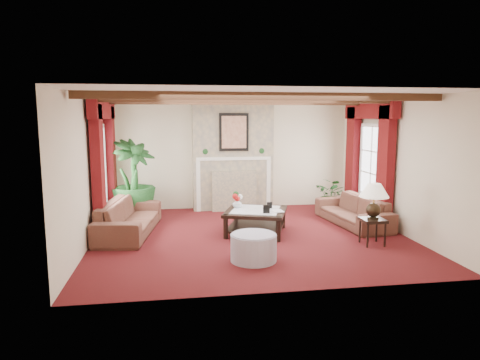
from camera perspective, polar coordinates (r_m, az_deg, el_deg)
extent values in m
plane|color=#410B11|center=(8.48, 1.41, -7.45)|extent=(6.00, 6.00, 0.00)
plane|color=white|center=(8.17, 1.48, 11.09)|extent=(6.00, 6.00, 0.00)
cube|color=beige|center=(10.92, -1.12, 3.33)|extent=(6.00, 0.02, 2.70)
cube|color=beige|center=(8.24, -19.57, 1.17)|extent=(0.02, 5.50, 2.70)
cube|color=beige|center=(9.23, 20.10, 1.88)|extent=(0.02, 5.50, 2.70)
imported|color=#3D1019|center=(8.82, -14.58, -4.13)|extent=(2.46, 1.29, 0.89)
imported|color=#3D1019|center=(9.59, 14.84, -3.36)|extent=(2.22, 1.08, 0.82)
imported|color=black|center=(10.06, -14.02, -2.19)|extent=(2.84, 2.84, 1.02)
imported|color=black|center=(10.76, 12.17, -2.44)|extent=(1.56, 1.57, 0.65)
cylinder|color=#A39BB0|center=(7.02, 1.81, -9.00)|extent=(0.75, 0.75, 0.44)
imported|color=silver|center=(8.74, -0.38, -3.12)|extent=(0.20, 0.20, 0.19)
imported|color=black|center=(8.39, 4.43, -3.36)|extent=(0.20, 0.04, 0.27)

